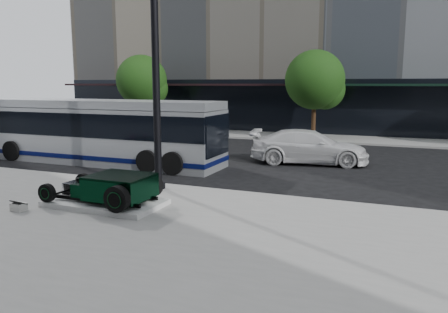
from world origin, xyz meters
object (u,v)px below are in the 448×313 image
at_px(lamppost, 156,76).
at_px(transit_bus, 100,131).
at_px(white_sedan, 309,147).
at_px(hot_rod, 114,187).

distance_m(lamppost, transit_bus, 7.20).
bearing_deg(white_sedan, transit_bus, 100.40).
distance_m(lamppost, white_sedan, 8.83).
xyz_separation_m(transit_bus, white_sedan, (9.15, 3.46, -0.71)).
relative_size(hot_rod, white_sedan, 0.60).
height_order(hot_rod, transit_bus, transit_bus).
relative_size(lamppost, transit_bus, 0.68).
height_order(hot_rod, lamppost, lamppost).
distance_m(hot_rod, white_sedan, 10.51).
bearing_deg(transit_bus, hot_rod, -49.37).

